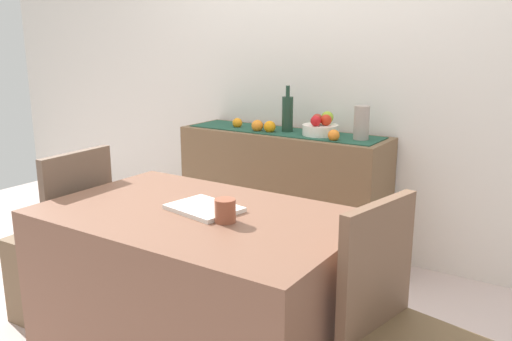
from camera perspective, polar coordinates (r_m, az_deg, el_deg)
name	(u,v)px	position (r m, az deg, el deg)	size (l,w,h in m)	color
ground_plane	(222,314)	(2.95, -3.70, -15.08)	(6.40, 6.40, 0.02)	beige
room_wall_rear	(327,49)	(3.59, 7.56, 12.71)	(6.40, 0.06, 2.70)	silver
sideboard_console	(282,193)	(3.59, 2.81, -2.37)	(1.40, 0.42, 0.83)	brown
table_runner	(283,131)	(3.49, 2.89, 4.19)	(1.31, 0.32, 0.01)	#204A38
fruit_bowl	(320,130)	(3.36, 6.89, 4.33)	(0.22, 0.22, 0.06)	white
apple_front	(326,120)	(3.32, 7.50, 5.36)	(0.07, 0.07, 0.07)	red
apple_upper	(317,119)	(3.36, 6.56, 5.48)	(0.07, 0.07, 0.07)	#A63020
apple_left	(316,121)	(3.29, 6.40, 5.29)	(0.07, 0.07, 0.07)	red
apple_rear	(327,117)	(3.40, 7.63, 5.64)	(0.08, 0.08, 0.08)	#8FB22E
wine_bottle	(287,114)	(3.46, 3.38, 6.07)	(0.07, 0.07, 0.30)	#1D3828
ceramic_vase	(361,123)	(3.24, 11.20, 4.98)	(0.09, 0.09, 0.21)	#A39488
orange_loose_mid	(237,123)	(3.65, -2.01, 5.10)	(0.07, 0.07, 0.07)	orange
orange_loose_near_bowl	(270,127)	(3.46, 1.48, 4.70)	(0.08, 0.08, 0.08)	orange
orange_loose_end	(257,126)	(3.49, 0.14, 4.80)	(0.08, 0.08, 0.08)	orange
orange_loose_far	(334,135)	(3.20, 8.30, 3.74)	(0.07, 0.07, 0.07)	orange
dining_table	(200,296)	(2.31, -6.00, -13.16)	(1.28, 0.81, 0.74)	brown
open_book	(204,208)	(2.18, -5.57, -4.03)	(0.28, 0.21, 0.02)	white
coffee_cup	(225,211)	(2.03, -3.33, -4.30)	(0.08, 0.08, 0.09)	brown
chair_near_window	(63,269)	(2.96, -19.90, -9.87)	(0.41, 0.41, 0.90)	brown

